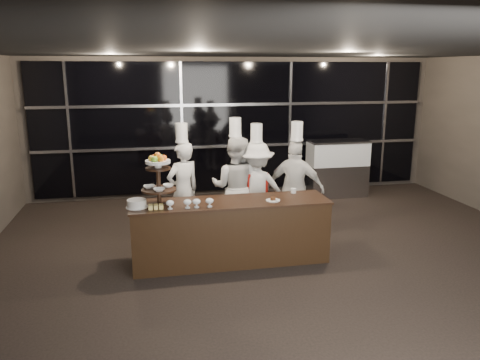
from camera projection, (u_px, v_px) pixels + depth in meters
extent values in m
plane|color=black|center=(312.00, 293.00, 5.90)|extent=(10.00, 10.00, 0.00)
plane|color=black|center=(321.00, 47.00, 5.20)|extent=(10.00, 10.00, 0.00)
plane|color=#473F38|center=(236.00, 127.00, 10.32)|extent=(9.00, 0.00, 9.00)
cube|color=black|center=(237.00, 127.00, 10.26)|extent=(8.60, 0.04, 2.80)
cube|color=#A5A5AA|center=(237.00, 146.00, 10.31)|extent=(8.60, 0.06, 0.06)
cube|color=#A5A5AA|center=(237.00, 104.00, 10.10)|extent=(8.60, 0.06, 0.06)
cube|color=#A5A5AA|center=(69.00, 132.00, 9.56)|extent=(0.05, 0.05, 2.80)
cube|color=#A5A5AA|center=(182.00, 129.00, 10.00)|extent=(0.05, 0.05, 2.80)
cube|color=#A5A5AA|center=(290.00, 126.00, 10.46)|extent=(0.05, 0.05, 2.80)
cube|color=#A5A5AA|center=(384.00, 124.00, 10.90)|extent=(0.05, 0.05, 2.80)
cube|color=black|center=(231.00, 232.00, 6.78)|extent=(2.80, 0.70, 0.90)
cube|color=black|center=(230.00, 202.00, 6.68)|extent=(2.84, 0.74, 0.03)
cylinder|color=black|center=(160.00, 204.00, 6.48)|extent=(0.24, 0.24, 0.03)
cylinder|color=black|center=(159.00, 181.00, 6.40)|extent=(0.06, 0.06, 0.70)
cylinder|color=black|center=(159.00, 190.00, 6.43)|extent=(0.48, 0.48, 0.02)
cylinder|color=black|center=(158.00, 168.00, 6.36)|extent=(0.34, 0.34, 0.02)
cylinder|color=white|center=(158.00, 165.00, 6.35)|extent=(0.10, 0.10, 0.06)
cylinder|color=white|center=(158.00, 162.00, 6.34)|extent=(0.34, 0.34, 0.04)
sphere|color=orange|center=(164.00, 158.00, 6.34)|extent=(0.09, 0.09, 0.09)
sphere|color=#6CA92B|center=(160.00, 157.00, 6.40)|extent=(0.09, 0.09, 0.09)
sphere|color=#FF5815|center=(154.00, 158.00, 6.38)|extent=(0.09, 0.09, 0.09)
sphere|color=gold|center=(152.00, 159.00, 6.31)|extent=(0.09, 0.09, 0.09)
sphere|color=#77B52E|center=(155.00, 159.00, 6.25)|extent=(0.09, 0.09, 0.09)
sphere|color=orange|center=(161.00, 159.00, 6.27)|extent=(0.09, 0.09, 0.09)
sphere|color=orange|center=(157.00, 155.00, 6.32)|extent=(0.09, 0.09, 0.09)
imported|color=white|center=(149.00, 187.00, 6.45)|extent=(0.16, 0.16, 0.04)
imported|color=white|center=(168.00, 186.00, 6.50)|extent=(0.15, 0.15, 0.05)
imported|color=white|center=(159.00, 190.00, 6.31)|extent=(0.16, 0.16, 0.04)
cylinder|color=silver|center=(170.00, 209.00, 6.30)|extent=(0.07, 0.07, 0.01)
cylinder|color=silver|center=(170.00, 206.00, 6.29)|extent=(0.02, 0.02, 0.05)
ellipsoid|color=silver|center=(170.00, 203.00, 6.28)|extent=(0.11, 0.11, 0.08)
ellipsoid|color=#0ABF3D|center=(170.00, 203.00, 6.28)|extent=(0.08, 0.08, 0.05)
cylinder|color=silver|center=(188.00, 208.00, 6.34)|extent=(0.07, 0.07, 0.01)
cylinder|color=silver|center=(187.00, 205.00, 6.33)|extent=(0.02, 0.02, 0.05)
ellipsoid|color=silver|center=(187.00, 202.00, 6.32)|extent=(0.11, 0.11, 0.08)
ellipsoid|color=#B80D02|center=(187.00, 202.00, 6.32)|extent=(0.08, 0.08, 0.05)
cylinder|color=silver|center=(197.00, 207.00, 6.36)|extent=(0.07, 0.07, 0.01)
cylinder|color=silver|center=(197.00, 205.00, 6.36)|extent=(0.02, 0.02, 0.05)
ellipsoid|color=silver|center=(196.00, 202.00, 6.35)|extent=(0.11, 0.11, 0.08)
ellipsoid|color=beige|center=(196.00, 201.00, 6.34)|extent=(0.08, 0.08, 0.05)
cylinder|color=silver|center=(210.00, 206.00, 6.40)|extent=(0.07, 0.07, 0.01)
cylinder|color=silver|center=(210.00, 204.00, 6.39)|extent=(0.02, 0.02, 0.05)
ellipsoid|color=silver|center=(209.00, 201.00, 6.38)|extent=(0.11, 0.11, 0.08)
ellipsoid|color=#511F10|center=(209.00, 200.00, 6.38)|extent=(0.08, 0.08, 0.05)
cylinder|color=white|center=(137.00, 207.00, 6.37)|extent=(0.30, 0.30, 0.01)
cylinder|color=white|center=(137.00, 203.00, 6.36)|extent=(0.26, 0.26, 0.10)
cube|color=#F7DF79|center=(151.00, 208.00, 6.26)|extent=(0.06, 0.06, 0.05)
cube|color=#F7DF79|center=(156.00, 207.00, 6.27)|extent=(0.06, 0.06, 0.05)
cube|color=#F7DF79|center=(161.00, 207.00, 6.29)|extent=(0.06, 0.06, 0.05)
cube|color=#F7DF79|center=(151.00, 206.00, 6.33)|extent=(0.06, 0.06, 0.05)
cube|color=#F7DF79|center=(156.00, 206.00, 6.34)|extent=(0.06, 0.06, 0.05)
cube|color=#F7DF79|center=(161.00, 206.00, 6.35)|extent=(0.06, 0.06, 0.05)
cylinder|color=white|center=(273.00, 200.00, 6.69)|extent=(0.20, 0.20, 0.01)
cylinder|color=#4C2814|center=(273.00, 199.00, 6.69)|extent=(0.08, 0.08, 0.04)
cylinder|color=white|center=(293.00, 191.00, 7.10)|extent=(0.08, 0.08, 0.07)
cube|color=#A5A5AA|center=(337.00, 180.00, 10.33)|extent=(1.28, 0.55, 0.70)
cube|color=silver|center=(338.00, 154.00, 10.19)|extent=(1.28, 0.55, 0.50)
cube|color=#FFC67F|center=(338.00, 154.00, 10.19)|extent=(1.19, 0.46, 0.40)
cube|color=#A5A5AA|center=(339.00, 141.00, 10.12)|extent=(1.30, 0.57, 0.04)
imported|color=silver|center=(183.00, 191.00, 7.65)|extent=(0.70, 0.62, 1.62)
cylinder|color=white|center=(182.00, 132.00, 7.42)|extent=(0.19, 0.19, 0.30)
cylinder|color=white|center=(182.00, 142.00, 7.45)|extent=(0.21, 0.21, 0.03)
imported|color=silver|center=(235.00, 187.00, 7.74)|extent=(1.01, 0.92, 1.70)
cylinder|color=white|center=(235.00, 127.00, 7.50)|extent=(0.19, 0.19, 0.30)
cylinder|color=white|center=(235.00, 136.00, 7.53)|extent=(0.21, 0.21, 0.03)
imported|color=silver|center=(256.00, 190.00, 7.78)|extent=(1.09, 0.69, 1.60)
cylinder|color=white|center=(256.00, 133.00, 7.56)|extent=(0.19, 0.19, 0.30)
cylinder|color=white|center=(256.00, 142.00, 7.59)|extent=(0.21, 0.21, 0.03)
cube|color=#B2160D|center=(258.00, 191.00, 7.66)|extent=(0.34, 0.03, 0.60)
imported|color=white|center=(295.00, 189.00, 7.77)|extent=(1.03, 0.80, 1.63)
cylinder|color=white|center=(297.00, 131.00, 7.54)|extent=(0.19, 0.19, 0.30)
cylinder|color=white|center=(297.00, 140.00, 7.57)|extent=(0.21, 0.21, 0.03)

